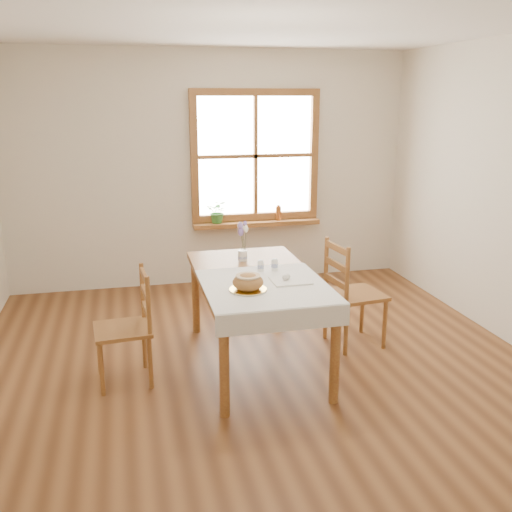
{
  "coord_description": "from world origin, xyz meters",
  "views": [
    {
      "loc": [
        -0.97,
        -3.84,
        2.08
      ],
      "look_at": [
        0.0,
        0.3,
        0.9
      ],
      "focal_mm": 40.0,
      "sensor_mm": 36.0,
      "label": 1
    }
  ],
  "objects_px": {
    "chair_right": "(356,293)",
    "flower_vase": "(243,256)",
    "dining_table": "(256,285)",
    "chair_left": "(122,328)",
    "bread_plate": "(248,290)"
  },
  "relations": [
    {
      "from": "chair_right",
      "to": "flower_vase",
      "type": "distance_m",
      "value": 1.02
    },
    {
      "from": "dining_table",
      "to": "chair_right",
      "type": "xyz_separation_m",
      "value": [
        0.92,
        0.17,
        -0.2
      ]
    },
    {
      "from": "dining_table",
      "to": "flower_vase",
      "type": "xyz_separation_m",
      "value": [
        -0.02,
        0.39,
        0.13
      ]
    },
    {
      "from": "dining_table",
      "to": "flower_vase",
      "type": "bearing_deg",
      "value": 93.48
    },
    {
      "from": "chair_left",
      "to": "flower_vase",
      "type": "xyz_separation_m",
      "value": [
        1.02,
        0.47,
        0.36
      ]
    },
    {
      "from": "chair_left",
      "to": "bread_plate",
      "type": "distance_m",
      "value": 1.0
    },
    {
      "from": "bread_plate",
      "to": "flower_vase",
      "type": "height_order",
      "value": "flower_vase"
    },
    {
      "from": "chair_right",
      "to": "flower_vase",
      "type": "xyz_separation_m",
      "value": [
        -0.95,
        0.22,
        0.33
      ]
    },
    {
      "from": "chair_right",
      "to": "bread_plate",
      "type": "distance_m",
      "value": 1.25
    },
    {
      "from": "dining_table",
      "to": "chair_right",
      "type": "height_order",
      "value": "chair_right"
    },
    {
      "from": "chair_left",
      "to": "bread_plate",
      "type": "xyz_separation_m",
      "value": [
        0.89,
        -0.31,
        0.33
      ]
    },
    {
      "from": "dining_table",
      "to": "bread_plate",
      "type": "bearing_deg",
      "value": -111.0
    },
    {
      "from": "chair_left",
      "to": "chair_right",
      "type": "xyz_separation_m",
      "value": [
        1.96,
        0.25,
        0.03
      ]
    },
    {
      "from": "chair_left",
      "to": "chair_right",
      "type": "distance_m",
      "value": 1.98
    },
    {
      "from": "chair_left",
      "to": "chair_right",
      "type": "bearing_deg",
      "value": 92.6
    }
  ]
}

